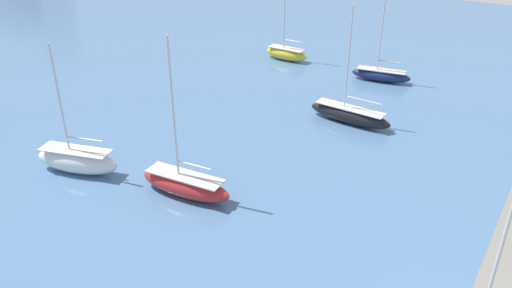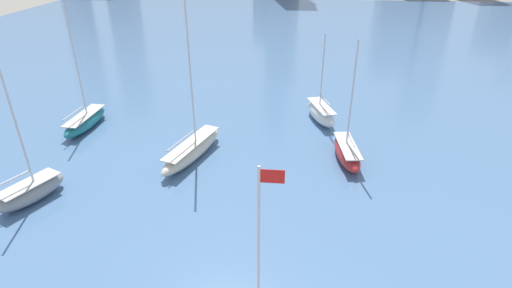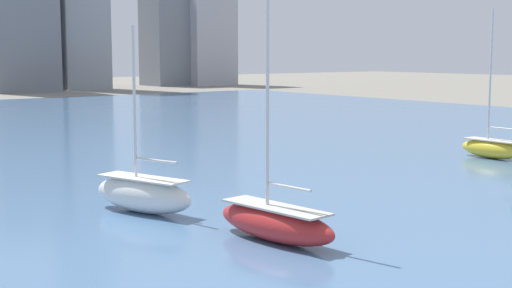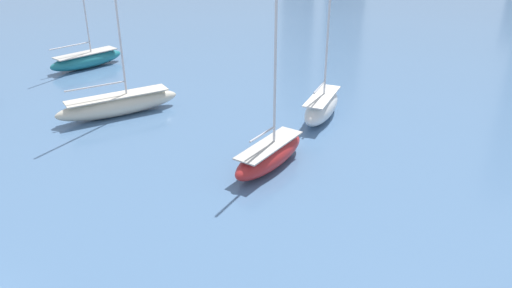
{
  "view_description": "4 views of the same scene",
  "coord_description": "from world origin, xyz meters",
  "px_view_note": "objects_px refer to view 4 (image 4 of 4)",
  "views": [
    {
      "loc": [
        -21.97,
        -1.62,
        21.29
      ],
      "look_at": [
        7.32,
        17.81,
        2.99
      ],
      "focal_mm": 35.0,
      "sensor_mm": 36.0,
      "label": 1
    },
    {
      "loc": [
        -3.91,
        -16.31,
        20.96
      ],
      "look_at": [
        -7.39,
        19.38,
        2.15
      ],
      "focal_mm": 28.0,
      "sensor_mm": 36.0,
      "label": 2
    },
    {
      "loc": [
        -19.74,
        -6.61,
        9.4
      ],
      "look_at": [
        -2.76,
        16.03,
        5.77
      ],
      "focal_mm": 50.0,
      "sensor_mm": 36.0,
      "label": 3
    },
    {
      "loc": [
        21.57,
        -3.26,
        16.66
      ],
      "look_at": [
        4.47,
        16.45,
        4.15
      ],
      "focal_mm": 35.0,
      "sensor_mm": 36.0,
      "label": 4
    }
  ],
  "objects_px": {
    "sailboat_cream": "(119,104)",
    "sailboat_white": "(322,106)",
    "sailboat_teal": "(87,59)",
    "sailboat_red": "(269,154)"
  },
  "relations": [
    {
      "from": "sailboat_teal",
      "to": "sailboat_white",
      "type": "bearing_deg",
      "value": 12.3
    },
    {
      "from": "sailboat_red",
      "to": "sailboat_cream",
      "type": "distance_m",
      "value": 16.17
    },
    {
      "from": "sailboat_red",
      "to": "sailboat_cream",
      "type": "height_order",
      "value": "sailboat_cream"
    },
    {
      "from": "sailboat_red",
      "to": "sailboat_cream",
      "type": "bearing_deg",
      "value": 177.19
    },
    {
      "from": "sailboat_white",
      "to": "sailboat_red",
      "type": "bearing_deg",
      "value": -95.33
    },
    {
      "from": "sailboat_cream",
      "to": "sailboat_white",
      "type": "bearing_deg",
      "value": 55.84
    },
    {
      "from": "sailboat_white",
      "to": "sailboat_red",
      "type": "xyz_separation_m",
      "value": [
        2.25,
        -9.76,
        -0.14
      ]
    },
    {
      "from": "sailboat_teal",
      "to": "sailboat_white",
      "type": "height_order",
      "value": "sailboat_teal"
    },
    {
      "from": "sailboat_white",
      "to": "sailboat_red",
      "type": "distance_m",
      "value": 10.01
    },
    {
      "from": "sailboat_white",
      "to": "sailboat_teal",
      "type": "bearing_deg",
      "value": 171.25
    }
  ]
}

